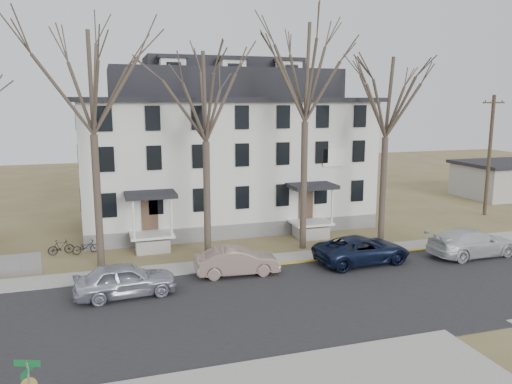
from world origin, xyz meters
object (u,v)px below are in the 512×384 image
object	(u,v)px
boarding_house	(224,151)
utility_pole_far	(489,154)
tree_mid_right	(387,91)
car_tan	(237,262)
bicycle_right	(61,248)
tree_mid_left	(205,90)
car_silver	(125,280)
tree_far_left	(90,75)
bicycle_left	(86,248)
tree_center	(306,65)
car_navy	(362,250)
car_white	(472,243)

from	to	relation	value
boarding_house	utility_pole_far	world-z (taller)	boarding_house
tree_mid_right	car_tan	size ratio (longest dim) A/B	2.90
bicycle_right	tree_mid_left	bearing A→B (deg)	-120.68
boarding_house	car_silver	size ratio (longest dim) A/B	4.46
tree_far_left	tree_mid_left	size ratio (longest dim) A/B	1.08
boarding_house	tree_mid_right	bearing A→B (deg)	-43.81
tree_mid_right	car_silver	bearing A→B (deg)	-163.58
utility_pole_far	car_silver	bearing A→B (deg)	-162.36
tree_mid_left	bicycle_left	size ratio (longest dim) A/B	8.23
tree_mid_right	tree_mid_left	bearing A→B (deg)	180.00
tree_center	utility_pole_far	xyz separation A→B (m)	(17.50, 4.20, -6.18)
tree_center	car_silver	xyz separation A→B (m)	(-10.92, -4.84, -10.29)
car_tan	tree_center	bearing A→B (deg)	-51.82
bicycle_left	bicycle_right	size ratio (longest dim) A/B	1.05
utility_pole_far	tree_center	bearing A→B (deg)	-166.50
tree_center	bicycle_left	distance (m)	16.94
car_silver	car_navy	size ratio (longest dim) A/B	0.85
car_white	tree_mid_left	bearing A→B (deg)	70.61
tree_far_left	tree_mid_left	world-z (taller)	tree_far_left
car_white	boarding_house	bearing A→B (deg)	40.61
tree_mid_right	car_silver	xyz separation A→B (m)	(-16.42, -4.84, -8.81)
tree_far_left	car_silver	xyz separation A→B (m)	(1.08, -4.84, -9.55)
car_navy	tree_mid_right	bearing A→B (deg)	-46.48
tree_center	tree_mid_right	size ratio (longest dim) A/B	1.15
tree_mid_left	tree_center	bearing A→B (deg)	0.00
tree_mid_right	bicycle_left	bearing A→B (deg)	171.76
car_tan	car_navy	distance (m)	7.21
car_silver	bicycle_right	distance (m)	8.44
utility_pole_far	car_tan	world-z (taller)	utility_pole_far
utility_pole_far	bicycle_left	distance (m)	30.74
boarding_house	car_navy	bearing A→B (deg)	-67.09
boarding_house	bicycle_right	size ratio (longest dim) A/B	14.04
tree_far_left	bicycle_right	bearing A→B (deg)	128.00
bicycle_right	bicycle_left	bearing A→B (deg)	-111.01
car_silver	bicycle_left	distance (m)	7.76
utility_pole_far	car_navy	xyz separation A→B (m)	(-15.47, -7.95, -4.14)
car_navy	boarding_house	bearing A→B (deg)	19.19
boarding_house	bicycle_right	xyz separation A→B (m)	(-11.26, -5.26, -4.93)
tree_mid_left	car_navy	size ratio (longest dim) A/B	2.33
tree_center	bicycle_right	distance (m)	18.03
tree_far_left	car_silver	distance (m)	10.76
boarding_house	car_silver	distance (m)	15.89
car_silver	bicycle_right	size ratio (longest dim) A/B	3.15
tree_mid_right	car_navy	size ratio (longest dim) A/B	2.33
car_silver	car_white	xyz separation A→B (m)	(19.78, 0.33, 0.00)
car_white	bicycle_right	size ratio (longest dim) A/B	3.71
tree_center	car_silver	world-z (taller)	tree_center
boarding_house	tree_center	distance (m)	10.39
boarding_house	bicycle_left	bearing A→B (deg)	-150.91
utility_pole_far	car_white	distance (m)	12.93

